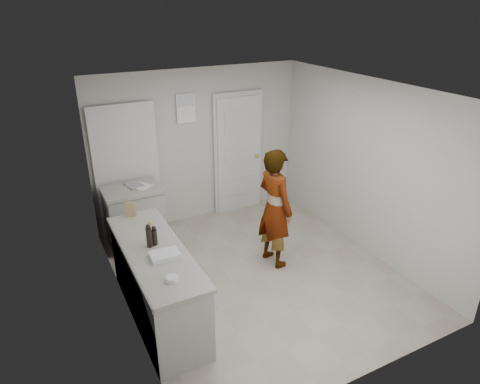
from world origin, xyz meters
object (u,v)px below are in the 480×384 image
person (275,208)px  oil_cruet_b (149,236)px  spice_jar (150,225)px  egg_bowl (172,279)px  oil_cruet_a (155,236)px  cake_mix_box (131,209)px  baking_dish (165,255)px

person → oil_cruet_b: (-1.82, -0.31, 0.21)m
spice_jar → egg_bowl: size_ratio=0.71×
person → egg_bowl: (-1.82, -1.03, 0.10)m
oil_cruet_a → spice_jar: bearing=80.7°
cake_mix_box → egg_bowl: bearing=-70.0°
cake_mix_box → egg_bowl: (-0.00, -1.55, -0.07)m
oil_cruet_b → egg_bowl: oil_cruet_b is taller
cake_mix_box → person: bearing=4.1°
oil_cruet_b → baking_dish: 0.32m
cake_mix_box → oil_cruet_a: oil_cruet_a is taller
cake_mix_box → oil_cruet_a: 0.82m
spice_jar → baking_dish: spice_jar is taller
person → spice_jar: size_ratio=19.67×
person → cake_mix_box: (-1.82, 0.52, 0.17)m
baking_dish → oil_cruet_a: bearing=92.5°
person → oil_cruet_a: size_ratio=7.11×
spice_jar → oil_cruet_a: size_ratio=0.36×
person → egg_bowl: size_ratio=13.88×
oil_cruet_a → baking_dish: size_ratio=0.75×
person → spice_jar: bearing=78.5°
egg_bowl → spice_jar: bearing=83.8°
spice_jar → person: bearing=-3.5°
oil_cruet_a → baking_dish: (0.01, -0.30, -0.09)m
spice_jar → oil_cruet_b: 0.44m
cake_mix_box → oil_cruet_b: oil_cruet_b is taller
baking_dish → cake_mix_box: bearing=93.6°
oil_cruet_b → baking_dish: size_ratio=0.88×
person → oil_cruet_b: person is taller
person → cake_mix_box: 1.90m
person → spice_jar: 1.70m
oil_cruet_b → egg_bowl: size_ratio=2.30×
baking_dish → person: bearing=18.9°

